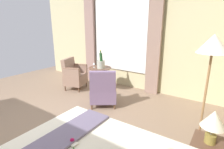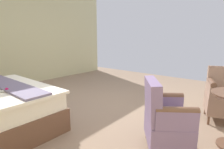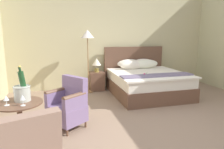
% 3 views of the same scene
% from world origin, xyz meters
% --- Properties ---
extents(ground_plane, '(7.69, 7.69, 0.00)m').
position_xyz_m(ground_plane, '(0.00, 0.00, 0.00)').
color(ground_plane, '#8D735D').
extents(wall_headboard_side, '(6.31, 0.12, 3.17)m').
position_xyz_m(wall_headboard_side, '(0.00, 3.15, 1.59)').
color(wall_headboard_side, '#C6BC8C').
rests_on(wall_headboard_side, ground).
extents(bed, '(1.92, 2.06, 1.26)m').
position_xyz_m(bed, '(0.63, 2.02, 0.37)').
color(bed, brown).
rests_on(bed, ground).
extents(nightstand, '(0.45, 0.37, 0.55)m').
position_xyz_m(nightstand, '(-0.61, 2.75, 0.27)').
color(nightstand, brown).
rests_on(nightstand, ground).
extents(bedside_lamp, '(0.27, 0.27, 0.41)m').
position_xyz_m(bedside_lamp, '(-0.61, 2.75, 0.83)').
color(bedside_lamp, olive).
rests_on(bedside_lamp, nightstand).
extents(floor_lamp_brass, '(0.36, 0.36, 1.76)m').
position_xyz_m(floor_lamp_brass, '(-0.88, 2.61, 1.50)').
color(floor_lamp_brass, '#9B7147').
rests_on(floor_lamp_brass, ground).
extents(side_table_round, '(0.62, 0.62, 0.72)m').
position_xyz_m(side_table_round, '(-2.23, -0.12, 0.44)').
color(side_table_round, brown).
rests_on(side_table_round, ground).
extents(champagne_bucket, '(0.23, 0.23, 0.50)m').
position_xyz_m(champagne_bucket, '(-2.19, -0.05, 0.86)').
color(champagne_bucket, '#B4B9AD').
rests_on(champagne_bucket, side_table_round).
extents(wine_glass_near_bucket, '(0.07, 0.07, 0.13)m').
position_xyz_m(wine_glass_near_bucket, '(-2.36, -0.21, 0.81)').
color(wine_glass_near_bucket, white).
rests_on(wine_glass_near_bucket, side_table_round).
extents(wine_glass_near_edge, '(0.07, 0.07, 0.14)m').
position_xyz_m(wine_glass_near_edge, '(-2.16, -0.27, 0.82)').
color(wine_glass_near_edge, white).
rests_on(wine_glass_near_edge, side_table_round).
extents(armchair_by_window, '(0.75, 0.77, 0.90)m').
position_xyz_m(armchair_by_window, '(-1.56, 0.49, 0.40)').
color(armchair_by_window, brown).
rests_on(armchair_by_window, ground).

